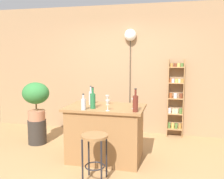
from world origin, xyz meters
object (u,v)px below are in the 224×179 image
at_px(potted_plant, 36,97).
at_px(bottle_soda_blue, 135,103).
at_px(bottle_spirits_clear, 93,100).
at_px(wine_glass_center, 134,101).
at_px(plant_stool, 37,132).
at_px(pendant_globe_light, 130,36).
at_px(spice_shelf, 176,99).
at_px(bottle_vinegar, 83,104).
at_px(bottle_sauce_amber, 91,98).
at_px(bar_stool, 95,146).
at_px(wine_glass_right, 108,103).
at_px(wine_glass_left, 108,98).

height_order(potted_plant, bottle_soda_blue, bottle_soda_blue).
bearing_deg(bottle_spirits_clear, wine_glass_center, 12.19).
relative_size(plant_stool, pendant_globe_light, 0.21).
bearing_deg(potted_plant, spice_shelf, 22.27).
bearing_deg(bottle_vinegar, wine_glass_center, 20.56).
height_order(bottle_sauce_amber, pendant_globe_light, pendant_globe_light).
xyz_separation_m(spice_shelf, potted_plant, (-2.62, -1.07, 0.12)).
height_order(bar_stool, plant_stool, bar_stool).
bearing_deg(bottle_sauce_amber, bottle_spirits_clear, -65.88).
relative_size(plant_stool, wine_glass_right, 2.87).
height_order(bottle_soda_blue, wine_glass_right, bottle_soda_blue).
xyz_separation_m(spice_shelf, bottle_soda_blue, (-0.59, -1.78, 0.21)).
relative_size(potted_plant, wine_glass_left, 4.48).
bearing_deg(bottle_soda_blue, bottle_spirits_clear, 173.10).
bearing_deg(wine_glass_center, potted_plant, 166.10).
bearing_deg(bottle_spirits_clear, potted_plant, 155.24).
distance_m(spice_shelf, bottle_soda_blue, 1.88).
bearing_deg(wine_glass_center, bottle_vinegar, -159.44).
bearing_deg(potted_plant, wine_glass_right, -24.41).
distance_m(spice_shelf, wine_glass_left, 1.78).
xyz_separation_m(spice_shelf, wine_glass_right, (-1.01, -1.80, 0.20)).
bearing_deg(bottle_soda_blue, bottle_sauce_amber, 155.71).
bearing_deg(bottle_sauce_amber, wine_glass_center, -11.18).
bearing_deg(potted_plant, wine_glass_left, -10.97).
relative_size(bottle_sauce_amber, wine_glass_center, 1.94).
bearing_deg(potted_plant, bottle_sauce_amber, -15.54).
relative_size(plant_stool, bottle_soda_blue, 1.36).
bearing_deg(wine_glass_center, bottle_spirits_clear, -167.81).
distance_m(bottle_sauce_amber, wine_glass_right, 0.55).
bearing_deg(wine_glass_right, plant_stool, 155.59).
relative_size(wine_glass_left, wine_glass_right, 1.00).
xyz_separation_m(potted_plant, wine_glass_right, (1.61, -0.73, 0.08)).
height_order(bottle_vinegar, wine_glass_left, bottle_vinegar).
distance_m(bar_stool, pendant_globe_light, 2.81).
height_order(plant_stool, bottle_vinegar, bottle_vinegar).
distance_m(potted_plant, bottle_vinegar, 1.46).
height_order(spice_shelf, wine_glass_right, spice_shelf).
relative_size(bar_stool, wine_glass_left, 3.99).
height_order(bottle_soda_blue, wine_glass_left, bottle_soda_blue).
bearing_deg(plant_stool, bottle_vinegar, -31.44).
bearing_deg(wine_glass_left, bottle_soda_blue, -38.08).
height_order(wine_glass_left, pendant_globe_light, pendant_globe_light).
relative_size(wine_glass_center, wine_glass_right, 1.00).
relative_size(bar_stool, plant_stool, 1.39).
bearing_deg(bottle_sauce_amber, bottle_vinegar, -87.14).
bearing_deg(pendant_globe_light, bar_stool, -92.45).
height_order(wine_glass_left, wine_glass_center, same).
bearing_deg(plant_stool, bottle_sauce_amber, -15.54).
distance_m(wine_glass_center, pendant_globe_light, 1.98).
bearing_deg(bar_stool, wine_glass_center, 58.26).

